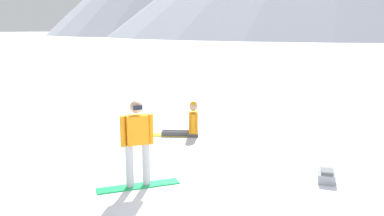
# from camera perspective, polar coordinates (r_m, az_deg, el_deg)

# --- Properties ---
(snowboarder_foreground) EXTENTS (1.25, 1.39, 1.69)m
(snowboarder_foreground) POSITION_cam_1_polar(r_m,az_deg,el_deg) (7.31, -8.15, -5.07)
(snowboarder_foreground) COLOR #19B259
(snowboarder_foreground) RESTS_ON ground_plane
(snowboarder_midground) EXTENTS (1.75, 1.17, 1.00)m
(snowboarder_midground) POSITION_cam_1_polar(r_m,az_deg,el_deg) (10.86, -0.70, -2.36)
(snowboarder_midground) COLOR #4C4C51
(snowboarder_midground) RESTS_ON ground_plane
(backpack_grey) EXTENTS (0.41, 0.55, 0.29)m
(backpack_grey) POSITION_cam_1_polar(r_m,az_deg,el_deg) (8.15, 19.37, -9.45)
(backpack_grey) COLOR gray
(backpack_grey) RESTS_ON ground_plane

